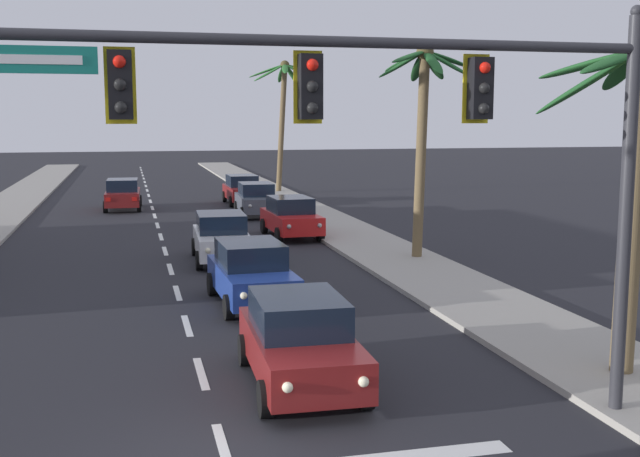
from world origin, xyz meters
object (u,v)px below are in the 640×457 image
sedan_oncoming_far (123,194)px  sedan_parked_far_kerb (256,199)px  sedan_lead_at_stop_bar (300,341)px  sedan_parked_nearest_kerb (242,189)px  palm_right_nearest (637,141)px  sedan_parked_mid_kerb (291,217)px  sedan_fifth_in_queue (222,237)px  palm_right_second (423,106)px  sedan_third_in_queue (251,273)px  palm_right_farthest (283,98)px  traffic_signal_mast (418,123)px

sedan_oncoming_far → sedan_parked_far_kerb: (6.63, -4.40, 0.00)m
sedan_lead_at_stop_bar → sedan_oncoming_far: 30.14m
sedan_parked_nearest_kerb → palm_right_nearest: (2.73, -32.31, 3.68)m
sedan_oncoming_far → palm_right_nearest: palm_right_nearest is taller
sedan_oncoming_far → sedan_parked_mid_kerb: size_ratio=1.00×
sedan_parked_nearest_kerb → sedan_parked_mid_kerb: 13.16m
sedan_fifth_in_queue → sedan_oncoming_far: (-3.39, 16.80, 0.00)m
palm_right_nearest → sedan_parked_far_kerb: bearing=96.1°
sedan_parked_far_kerb → palm_right_second: bearing=-75.4°
sedan_parked_nearest_kerb → sedan_parked_far_kerb: 5.69m
sedan_oncoming_far → sedan_parked_far_kerb: bearing=-33.6°
sedan_lead_at_stop_bar → sedan_parked_far_kerb: size_ratio=1.00×
sedan_lead_at_stop_bar → sedan_parked_mid_kerb: bearing=78.8°
sedan_third_in_queue → sedan_fifth_in_queue: same height
palm_right_nearest → sedan_oncoming_far: bearing=107.0°
sedan_oncoming_far → palm_right_nearest: size_ratio=0.70×
palm_right_second → palm_right_nearest: bearing=-93.4°
sedan_third_in_queue → palm_right_farthest: size_ratio=0.52×
sedan_third_in_queue → sedan_lead_at_stop_bar: bearing=-91.0°
sedan_fifth_in_queue → sedan_parked_far_kerb: bearing=75.4°
palm_right_farthest → sedan_parked_mid_kerb: bearing=-100.3°
traffic_signal_mast → sedan_fifth_in_queue: bearing=94.0°
sedan_parked_far_kerb → sedan_oncoming_far: bearing=146.4°
sedan_third_in_queue → sedan_parked_far_kerb: same height
sedan_oncoming_far → sedan_lead_at_stop_bar: bearing=-83.7°
sedan_lead_at_stop_bar → palm_right_second: palm_right_second is taller
sedan_parked_far_kerb → palm_right_farthest: palm_right_farthest is taller
sedan_oncoming_far → sedan_parked_mid_kerb: (6.87, -11.87, 0.00)m
sedan_parked_nearest_kerb → palm_right_nearest: 32.63m
sedan_third_in_queue → sedan_oncoming_far: same height
sedan_oncoming_far → sedan_parked_nearest_kerb: (6.72, 1.29, 0.00)m
sedan_third_in_queue → palm_right_second: palm_right_second is taller
traffic_signal_mast → sedan_oncoming_far: traffic_signal_mast is taller
sedan_lead_at_stop_bar → palm_right_farthest: 38.41m
traffic_signal_mast → sedan_parked_nearest_kerb: 34.31m
sedan_parked_mid_kerb → sedan_parked_nearest_kerb: bearing=90.7°
sedan_lead_at_stop_bar → palm_right_second: bearing=59.5°
sedan_lead_at_stop_bar → palm_right_nearest: palm_right_nearest is taller
sedan_parked_mid_kerb → palm_right_farthest: palm_right_farthest is taller
traffic_signal_mast → sedan_parked_nearest_kerb: (2.21, 34.00, -4.03)m
traffic_signal_mast → sedan_fifth_in_queue: size_ratio=2.36×
sedan_parked_mid_kerb → sedan_parked_far_kerb: same height
sedan_fifth_in_queue → palm_right_nearest: 15.89m
traffic_signal_mast → sedan_third_in_queue: (-1.10, 9.34, -4.03)m
traffic_signal_mast → palm_right_second: size_ratio=1.42×
palm_right_second → sedan_parked_nearest_kerb: bearing=100.2°
sedan_oncoming_far → traffic_signal_mast: bearing=-82.1°
sedan_oncoming_far → palm_right_nearest: 32.64m
traffic_signal_mast → palm_right_second: bearing=68.6°
sedan_third_in_queue → palm_right_farthest: 32.03m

